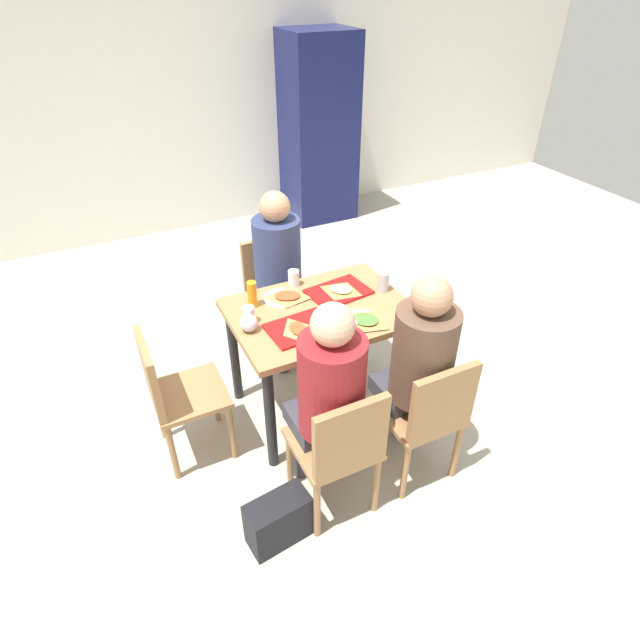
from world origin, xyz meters
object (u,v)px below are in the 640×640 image
(tray_red_far, at_px, (339,292))
(plastic_cup_c, at_px, (249,315))
(chair_far_side, at_px, (274,288))
(pizza_slice_c, at_px, (287,296))
(pizza_slice_d, at_px, (366,320))
(plastic_cup_b, at_px, (351,330))
(person_in_brown_jacket, at_px, (418,361))
(pizza_slice_a, at_px, (298,329))
(paper_plate_near_edge, at_px, (361,320))
(person_far_side, at_px, (280,267))
(tray_red_near, at_px, (301,328))
(handbag, at_px, (279,520))
(main_table, at_px, (320,325))
(chair_near_left, at_px, (341,446))
(chair_near_right, at_px, (428,413))
(plastic_cup_a, at_px, (294,278))
(condiment_bottle, at_px, (252,294))
(foil_bundle, at_px, (249,323))
(pizza_slice_b, at_px, (341,290))
(soda_can, at_px, (384,282))
(paper_plate_center, at_px, (282,298))
(drink_fridge, at_px, (319,130))
(person_in_red, at_px, (328,391))
(chair_left_end, at_px, (173,390))

(tray_red_far, bearing_deg, plastic_cup_c, -174.61)
(chair_far_side, relative_size, pizza_slice_c, 3.17)
(pizza_slice_d, xyz_separation_m, plastic_cup_b, (-0.14, -0.08, 0.03))
(person_in_brown_jacket, relative_size, pizza_slice_a, 6.40)
(pizza_slice_c, xyz_separation_m, pizza_slice_d, (0.30, -0.42, -0.00))
(paper_plate_near_edge, bearing_deg, person_far_side, 100.67)
(tray_red_near, bearing_deg, handbag, -123.60)
(main_table, height_order, plastic_cup_c, plastic_cup_c)
(chair_near_left, bearing_deg, plastic_cup_c, 100.80)
(person_in_brown_jacket, distance_m, handbag, 1.07)
(person_in_brown_jacket, distance_m, plastic_cup_c, 0.96)
(chair_near_right, xyz_separation_m, plastic_cup_c, (-0.67, 0.82, 0.32))
(plastic_cup_a, distance_m, condiment_bottle, 0.33)
(main_table, distance_m, foil_bundle, 0.47)
(pizza_slice_b, relative_size, foil_bundle, 2.53)
(plastic_cup_c, distance_m, soda_can, 0.86)
(handbag, bearing_deg, condiment_bottle, 74.51)
(chair_far_side, bearing_deg, pizza_slice_d, -80.29)
(paper_plate_center, height_order, condiment_bottle, condiment_bottle)
(chair_far_side, height_order, drink_fridge, drink_fridge)
(person_far_side, xyz_separation_m, tray_red_near, (-0.18, -0.75, 0.03))
(chair_near_right, relative_size, pizza_slice_d, 3.09)
(person_in_red, height_order, foil_bundle, person_in_red)
(paper_plate_center, height_order, handbag, paper_plate_center)
(plastic_cup_a, height_order, plastic_cup_c, same)
(chair_far_side, height_order, pizza_slice_d, chair_far_side)
(chair_near_right, distance_m, plastic_cup_b, 0.59)
(chair_near_right, height_order, paper_plate_near_edge, chair_near_right)
(tray_red_far, distance_m, pizza_slice_c, 0.32)
(plastic_cup_b, bearing_deg, tray_red_near, 137.87)
(chair_near_left, distance_m, plastic_cup_a, 1.15)
(chair_far_side, relative_size, plastic_cup_b, 8.44)
(main_table, distance_m, chair_near_right, 0.82)
(tray_red_far, height_order, condiment_bottle, condiment_bottle)
(chair_left_end, relative_size, plastic_cup_c, 8.44)
(handbag, bearing_deg, drink_fridge, 61.30)
(chair_far_side, height_order, tray_red_far, chair_far_side)
(chair_far_side, relative_size, paper_plate_near_edge, 3.84)
(chair_near_right, height_order, condiment_bottle, condiment_bottle)
(chair_near_left, xyz_separation_m, pizza_slice_b, (0.45, 0.86, 0.30))
(chair_far_side, xyz_separation_m, pizza_slice_b, (0.19, -0.66, 0.30))
(chair_near_right, height_order, person_far_side, person_far_side)
(plastic_cup_c, relative_size, soda_can, 0.82)
(person_far_side, xyz_separation_m, drink_fridge, (1.38, 2.23, 0.21))
(pizza_slice_a, xyz_separation_m, pizza_slice_b, (0.40, 0.26, 0.00))
(chair_near_left, xyz_separation_m, plastic_cup_a, (0.23, 1.08, 0.32))
(main_table, height_order, chair_far_side, chair_far_side)
(foil_bundle, distance_m, handbag, 1.03)
(condiment_bottle, bearing_deg, handbag, -105.49)
(pizza_slice_b, bearing_deg, plastic_cup_c, -175.62)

